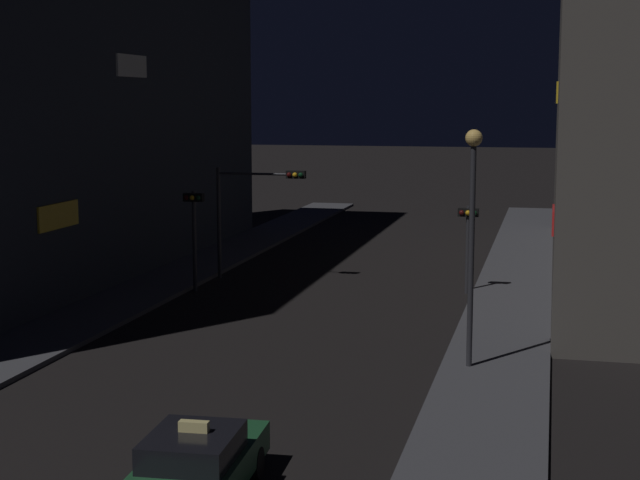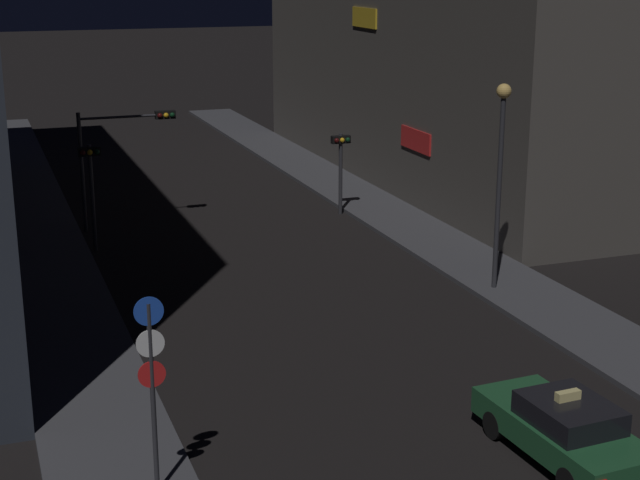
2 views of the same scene
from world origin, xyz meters
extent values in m
cube|color=#424247|center=(-7.01, 27.87, 0.08)|extent=(3.00, 59.74, 0.16)
cube|color=#424247|center=(7.01, 27.87, 0.08)|extent=(3.00, 59.74, 0.16)
cube|color=yellow|center=(-8.46, 20.23, 3.48)|extent=(0.08, 2.80, 0.90)
cube|color=#514C47|center=(13.01, 32.49, 8.51)|extent=(9.02, 29.15, 17.02)
cube|color=red|center=(8.46, 26.66, 3.06)|extent=(0.08, 2.80, 0.90)
cube|color=yellow|center=(8.46, 32.49, 7.83)|extent=(0.08, 2.80, 0.90)
cube|color=#1E512D|center=(2.08, 5.73, 0.62)|extent=(2.04, 4.49, 0.60)
cube|color=black|center=(2.09, 5.53, 1.17)|extent=(1.69, 2.07, 0.50)
cylinder|color=black|center=(1.21, 7.05, 0.32)|extent=(0.26, 0.65, 0.64)
cylinder|color=black|center=(2.81, 7.14, 0.32)|extent=(0.26, 0.65, 0.64)
cylinder|color=black|center=(2.96, 4.41, 0.32)|extent=(0.26, 0.65, 0.64)
cube|color=#F4E08C|center=(2.09, 5.63, 1.52)|extent=(0.57, 0.21, 0.20)
cylinder|color=#2D2D33|center=(-5.26, 28.00, 2.37)|extent=(0.16, 0.16, 4.73)
cylinder|color=#2D2D33|center=(-3.57, 28.00, 4.48)|extent=(3.37, 0.10, 0.10)
cube|color=black|center=(-1.88, 28.00, 4.48)|extent=(0.80, 0.28, 0.32)
sphere|color=#3F0C0C|center=(-2.13, 27.83, 4.48)|extent=(0.20, 0.20, 0.20)
sphere|color=yellow|center=(-1.88, 27.83, 4.48)|extent=(0.20, 0.20, 0.20)
sphere|color=#0C3319|center=(-1.64, 27.83, 4.48)|extent=(0.20, 0.20, 0.20)
cylinder|color=#2D2D33|center=(-5.26, 25.08, 2.00)|extent=(0.16, 0.16, 3.99)
cube|color=black|center=(-5.26, 25.08, 3.74)|extent=(0.80, 0.28, 0.32)
sphere|color=#3F0C0C|center=(-5.51, 24.91, 3.74)|extent=(0.20, 0.20, 0.20)
sphere|color=yellow|center=(-5.26, 24.91, 3.74)|extent=(0.20, 0.20, 0.20)
sphere|color=#0C3319|center=(-5.01, 24.91, 3.74)|extent=(0.20, 0.20, 0.20)
cylinder|color=#2D2D33|center=(5.26, 27.15, 1.73)|extent=(0.16, 0.16, 3.45)
cube|color=black|center=(5.26, 27.15, 3.20)|extent=(0.80, 0.28, 0.32)
sphere|color=#3F0C0C|center=(5.01, 26.97, 3.20)|extent=(0.20, 0.20, 0.20)
sphere|color=yellow|center=(5.26, 26.97, 3.20)|extent=(0.20, 0.20, 0.20)
sphere|color=#0C3319|center=(5.51, 26.97, 3.20)|extent=(0.20, 0.20, 0.20)
cylinder|color=#2D2D33|center=(-6.39, 7.06, 2.14)|extent=(0.10, 0.10, 3.97)
cylinder|color=blue|center=(-6.39, 7.04, 3.98)|extent=(0.57, 0.03, 0.57)
cylinder|color=white|center=(-6.39, 7.04, 3.33)|extent=(0.55, 0.03, 0.55)
cylinder|color=red|center=(-6.39, 7.04, 2.69)|extent=(0.54, 0.03, 0.54)
cylinder|color=#2D2D33|center=(6.29, 15.97, 3.21)|extent=(0.16, 0.16, 6.11)
sphere|color=#F9C666|center=(6.29, 15.97, 6.50)|extent=(0.47, 0.47, 0.47)
camera|label=1|loc=(8.41, -10.72, 7.49)|focal=54.78mm
camera|label=2|loc=(-9.23, -10.26, 10.29)|focal=54.71mm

